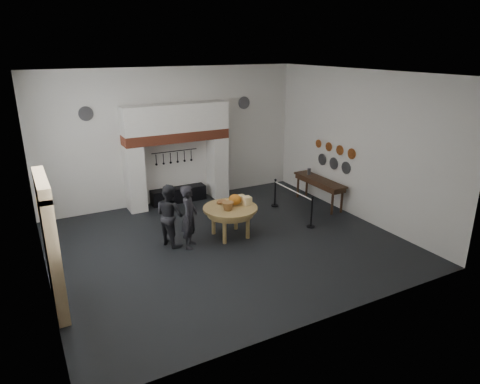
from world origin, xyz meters
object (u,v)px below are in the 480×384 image
visitor_near (189,217)px  barrier_post_near (312,213)px  iron_range (179,195)px  work_table (230,208)px  visitor_far (170,215)px  barrier_post_far (275,193)px  side_table (320,180)px

visitor_near → barrier_post_near: (3.66, -0.49, -0.42)m
iron_range → visitor_near: (-0.95, -3.44, 0.62)m
iron_range → work_table: 3.42m
visitor_far → barrier_post_near: 4.17m
iron_range → barrier_post_near: bearing=-55.4°
iron_range → barrier_post_far: 3.33m
iron_range → visitor_near: bearing=-105.4°
iron_range → visitor_far: size_ratio=1.12×
visitor_near → barrier_post_near: 3.71m
work_table → barrier_post_far: size_ratio=1.69×
iron_range → side_table: (4.10, -2.50, 0.62)m
visitor_near → visitor_far: 0.57m
visitor_far → barrier_post_far: visitor_far is taller
work_table → visitor_near: bearing=-176.1°
iron_range → side_table: side_table is taller
side_table → iron_range: bearing=148.7°
iron_range → work_table: bearing=-84.7°
work_table → iron_range: bearing=95.3°
visitor_near → work_table: bearing=-52.1°
visitor_far → visitor_near: bearing=-155.3°
side_table → barrier_post_far: 1.56m
visitor_far → barrier_post_near: (4.06, -0.89, -0.40)m
work_table → side_table: 3.89m
visitor_far → work_table: bearing=-121.0°
side_table → barrier_post_far: same height
visitor_near → side_table: visitor_near is taller
work_table → barrier_post_far: (2.40, 1.43, -0.39)m
work_table → barrier_post_near: (2.40, -0.57, -0.39)m
visitor_near → visitor_far: visitor_near is taller
work_table → barrier_post_near: 2.50m
work_table → visitor_near: size_ratio=0.88×
work_table → barrier_post_near: bearing=-13.4°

